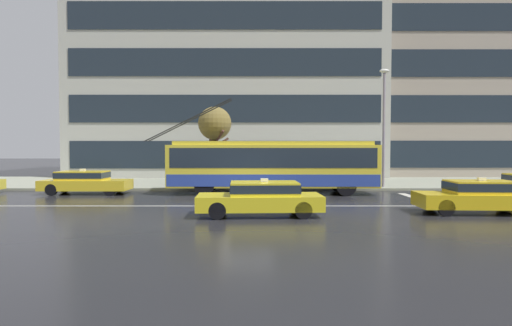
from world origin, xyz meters
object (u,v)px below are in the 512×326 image
at_px(pedestrian_approaching_curb, 251,160).
at_px(street_tree_bare, 214,125).
at_px(street_lamp, 383,118).
at_px(taxi_queued_behind_bus, 84,181).
at_px(pedestrian_walking_past, 290,160).
at_px(trolleybus, 272,165).
at_px(taxi_oncoming_far, 477,195).
at_px(pedestrian_at_shelter, 287,161).
at_px(taxi_oncoming_near, 260,197).
at_px(bus_shelter, 250,155).

height_order(pedestrian_approaching_curb, street_tree_bare, street_tree_bare).
height_order(street_lamp, street_tree_bare, street_lamp).
height_order(taxi_queued_behind_bus, pedestrian_walking_past, pedestrian_walking_past).
relative_size(trolleybus, street_lamp, 1.77).
height_order(taxi_queued_behind_bus, taxi_oncoming_far, same).
xyz_separation_m(pedestrian_at_shelter, pedestrian_approaching_curb, (-2.38, -0.52, 0.06)).
relative_size(taxi_oncoming_far, pedestrian_at_shelter, 2.31).
bearing_deg(pedestrian_at_shelter, taxi_oncoming_far, -60.31).
relative_size(taxi_oncoming_near, pedestrian_at_shelter, 2.39).
bearing_deg(pedestrian_approaching_curb, taxi_queued_behind_bus, -155.11).
bearing_deg(pedestrian_approaching_curb, pedestrian_walking_past, -12.36).
relative_size(pedestrian_approaching_curb, street_lamp, 0.28).
bearing_deg(trolleybus, taxi_queued_behind_bus, -179.12).
bearing_deg(taxi_queued_behind_bus, street_lamp, 8.52).
distance_m(taxi_oncoming_far, bus_shelter, 13.86).
bearing_deg(taxi_oncoming_far, bus_shelter, 130.54).
relative_size(taxi_oncoming_near, pedestrian_walking_past, 2.33).
relative_size(taxi_oncoming_near, taxi_oncoming_far, 1.04).
height_order(trolleybus, bus_shelter, trolleybus).
relative_size(taxi_queued_behind_bus, pedestrian_at_shelter, 2.39).
xyz_separation_m(taxi_oncoming_near, pedestrian_approaching_curb, (-0.46, 11.45, 1.05)).
bearing_deg(bus_shelter, street_tree_bare, -169.36).
height_order(taxi_oncoming_near, taxi_queued_behind_bus, same).
distance_m(pedestrian_approaching_curb, street_tree_bare, 3.35).
height_order(trolleybus, taxi_oncoming_far, trolleybus).
relative_size(taxi_queued_behind_bus, street_tree_bare, 0.94).
relative_size(trolleybus, taxi_oncoming_near, 2.70).
bearing_deg(taxi_oncoming_near, pedestrian_approaching_curb, 92.31).
bearing_deg(trolleybus, street_lamp, 19.40).
relative_size(trolleybus, pedestrian_approaching_curb, 6.32).
distance_m(pedestrian_at_shelter, pedestrian_walking_past, 1.07).
bearing_deg(pedestrian_at_shelter, street_lamp, -21.04).
bearing_deg(street_lamp, street_tree_bare, 175.45).
relative_size(trolleybus, bus_shelter, 3.34).
distance_m(trolleybus, bus_shelter, 3.91).
distance_m(bus_shelter, pedestrian_walking_past, 2.57).
distance_m(taxi_queued_behind_bus, street_tree_bare, 8.29).
bearing_deg(taxi_oncoming_far, trolleybus, 138.48).
bearing_deg(street_tree_bare, bus_shelter, 10.64).
distance_m(pedestrian_at_shelter, street_tree_bare, 5.42).
bearing_deg(street_tree_bare, taxi_oncoming_near, -75.24).
distance_m(taxi_oncoming_near, taxi_oncoming_far, 8.44).
bearing_deg(taxi_oncoming_near, taxi_queued_behind_bus, 143.10).
bearing_deg(pedestrian_walking_past, pedestrian_at_shelter, 95.07).
distance_m(trolleybus, taxi_queued_behind_bus, 10.37).
bearing_deg(taxi_queued_behind_bus, street_tree_bare, 26.57).
relative_size(taxi_oncoming_near, street_lamp, 0.65).
bearing_deg(taxi_oncoming_far, pedestrian_at_shelter, 119.69).
height_order(bus_shelter, pedestrian_at_shelter, bus_shelter).
relative_size(taxi_queued_behind_bus, bus_shelter, 1.24).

